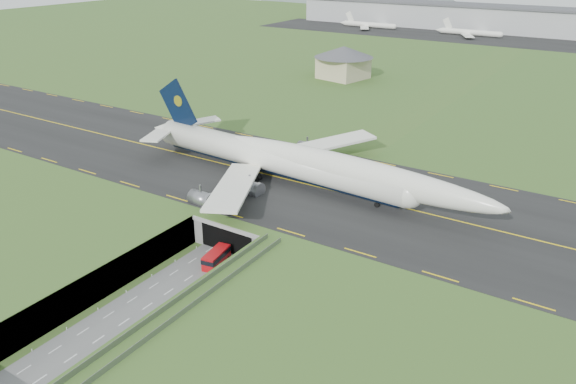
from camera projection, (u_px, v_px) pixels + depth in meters
The scene contains 10 objects.
ground at pixel (200, 272), 101.77m from camera, with size 900.00×900.00×0.00m, color #386327.
airfield_deck at pixel (199, 257), 100.56m from camera, with size 800.00×800.00×6.00m, color gray.
trench_road at pixel (171, 291), 95.94m from camera, with size 12.00×75.00×0.20m, color slate.
taxiway at pixel (296, 182), 124.79m from camera, with size 800.00×44.00×0.18m, color black.
tunnel_portal at pixel (253, 220), 113.32m from camera, with size 17.00×22.30×6.00m.
guideway at pixel (168, 322), 79.46m from camera, with size 3.00×53.00×7.05m.
jumbo_jet at pixel (297, 163), 121.08m from camera, with size 90.68×58.92×19.52m.
shuttle_tram at pixel (216, 258), 103.35m from camera, with size 3.63×7.09×2.78m.
service_building at pixel (344, 59), 219.49m from camera, with size 27.27×27.27×12.59m.
cargo_terminal at pixel (536, 21), 327.33m from camera, with size 320.00×67.00×15.60m.
Camera 1 is at (60.49, -65.02, 54.19)m, focal length 35.00 mm.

